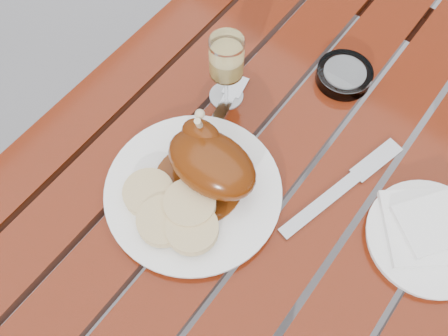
# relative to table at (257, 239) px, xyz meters

# --- Properties ---
(ground) EXTENTS (60.00, 60.00, 0.00)m
(ground) POSITION_rel_table_xyz_m (0.00, 0.00, -0.38)
(ground) COLOR slate
(ground) RESTS_ON ground
(table) EXTENTS (0.80, 1.20, 0.75)m
(table) POSITION_rel_table_xyz_m (0.00, 0.00, 0.00)
(table) COLOR maroon
(table) RESTS_ON ground
(dinner_plate) EXTENTS (0.37, 0.37, 0.02)m
(dinner_plate) POSITION_rel_table_xyz_m (-0.07, -0.12, 0.38)
(dinner_plate) COLOR white
(dinner_plate) RESTS_ON table
(roast_duck) EXTENTS (0.17, 0.16, 0.12)m
(roast_duck) POSITION_rel_table_xyz_m (-0.07, -0.08, 0.44)
(roast_duck) COLOR #5F280A
(roast_duck) RESTS_ON dinner_plate
(bread_dumplings) EXTENTS (0.18, 0.13, 0.03)m
(bread_dumplings) POSITION_rel_table_xyz_m (-0.07, -0.18, 0.41)
(bread_dumplings) COLOR #D6BE82
(bread_dumplings) RESTS_ON dinner_plate
(wine_glass) EXTENTS (0.08, 0.08, 0.15)m
(wine_glass) POSITION_rel_table_xyz_m (-0.15, 0.07, 0.45)
(wine_glass) COLOR #ECCD6B
(wine_glass) RESTS_ON table
(side_plate) EXTENTS (0.26, 0.26, 0.02)m
(side_plate) POSITION_rel_table_xyz_m (0.28, 0.04, 0.38)
(side_plate) COLOR white
(side_plate) RESTS_ON table
(napkin) EXTENTS (0.19, 0.19, 0.01)m
(napkin) POSITION_rel_table_xyz_m (0.27, 0.05, 0.40)
(napkin) COLOR white
(napkin) RESTS_ON side_plate
(ashtray) EXTENTS (0.14, 0.14, 0.03)m
(ashtray) POSITION_rel_table_xyz_m (0.00, 0.24, 0.39)
(ashtray) COLOR #B2B7BC
(ashtray) RESTS_ON table
(fork) EXTENTS (0.06, 0.19, 0.01)m
(fork) POSITION_rel_table_xyz_m (-0.13, 0.02, 0.38)
(fork) COLOR gray
(fork) RESTS_ON table
(knife) EXTENTS (0.08, 0.23, 0.01)m
(knife) POSITION_rel_table_xyz_m (0.12, 0.02, 0.38)
(knife) COLOR gray
(knife) RESTS_ON table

